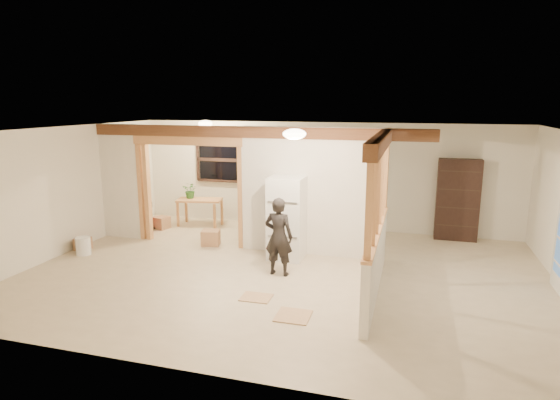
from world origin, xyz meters
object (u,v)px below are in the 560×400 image
(refrigerator, at_px, (287,218))
(shop_vac, at_px, (143,216))
(bookshelf, at_px, (458,200))
(work_table, at_px, (200,212))
(woman, at_px, (279,237))

(refrigerator, distance_m, shop_vac, 3.92)
(bookshelf, bearing_deg, refrigerator, -145.57)
(shop_vac, xyz_separation_m, bookshelf, (6.99, 1.24, 0.55))
(work_table, height_order, bookshelf, bookshelf)
(shop_vac, bearing_deg, refrigerator, -14.46)
(woman, height_order, work_table, woman)
(refrigerator, height_order, shop_vac, refrigerator)
(bookshelf, bearing_deg, woman, -135.10)
(woman, relative_size, work_table, 1.31)
(work_table, bearing_deg, shop_vac, -157.51)
(refrigerator, height_order, bookshelf, bookshelf)
(refrigerator, distance_m, work_table, 3.21)
(work_table, xyz_separation_m, bookshelf, (5.89, 0.48, 0.56))
(work_table, relative_size, bookshelf, 0.59)
(woman, height_order, bookshelf, bookshelf)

